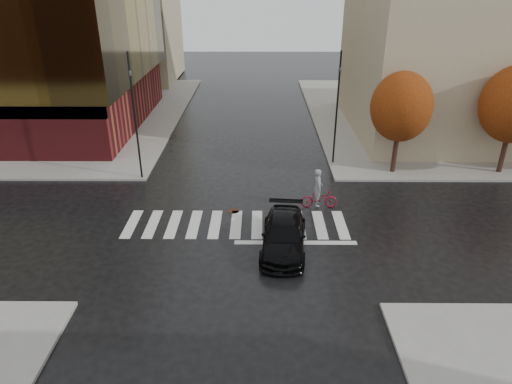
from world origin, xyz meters
TOP-DOWN VIEW (x-y plane):
  - ground at (0.00, 0.00)m, footprint 120.00×120.00m
  - sidewalk_nw at (-21.00, 21.00)m, footprint 30.00×30.00m
  - sidewalk_ne at (21.00, 21.00)m, footprint 30.00×30.00m
  - crosswalk at (0.00, 0.50)m, footprint 12.00×3.00m
  - building_ne_tan at (17.00, 17.00)m, footprint 16.00×16.00m
  - tree_ne_a at (10.00, 7.40)m, footprint 3.80×3.80m
  - sedan at (2.38, -1.80)m, footprint 2.50×5.22m
  - cyclist at (4.52, 2.50)m, footprint 2.04×0.80m
  - traffic_light_nw at (-6.30, 6.30)m, footprint 0.23×0.21m
  - traffic_light_ne at (6.30, 9.00)m, footprint 0.22×0.23m
  - fire_hydrant at (-9.53, 10.00)m, footprint 0.27×0.27m
  - manhole at (-0.22, 2.00)m, footprint 0.87×0.87m

SIDE VIEW (x-z plane):
  - ground at x=0.00m, z-range 0.00..0.00m
  - crosswalk at x=0.00m, z-range 0.00..0.01m
  - manhole at x=-0.22m, z-range 0.00..0.01m
  - sidewalk_nw at x=-21.00m, z-range 0.00..0.15m
  - sidewalk_ne at x=21.00m, z-range 0.00..0.15m
  - fire_hydrant at x=-9.53m, z-range 0.19..0.94m
  - sedan at x=2.38m, z-range 0.00..1.47m
  - cyclist at x=4.52m, z-range -0.37..1.94m
  - traffic_light_ne at x=6.30m, z-range 0.69..8.15m
  - tree_ne_a at x=10.00m, z-range 1.20..7.71m
  - traffic_light_nw at x=-6.30m, z-range 0.75..8.54m
  - building_ne_tan at x=17.00m, z-range 0.15..18.15m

